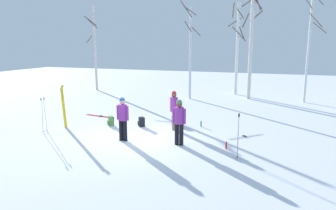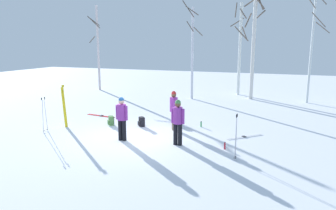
# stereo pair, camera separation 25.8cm
# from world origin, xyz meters

# --- Properties ---
(ground_plane) EXTENTS (60.00, 60.00, 0.00)m
(ground_plane) POSITION_xyz_m (0.00, 0.00, 0.00)
(ground_plane) COLOR white
(person_0) EXTENTS (0.34, 0.49, 1.72)m
(person_0) POSITION_xyz_m (1.08, 1.71, 0.98)
(person_0) COLOR #72604C
(person_0) RESTS_ON ground_plane
(person_1) EXTENTS (0.52, 0.34, 1.72)m
(person_1) POSITION_xyz_m (1.92, -0.19, 0.98)
(person_1) COLOR black
(person_1) RESTS_ON ground_plane
(person_2) EXTENTS (0.52, 0.34, 1.72)m
(person_2) POSITION_xyz_m (-0.28, -0.43, 0.98)
(person_2) COLOR black
(person_2) RESTS_ON ground_plane
(ski_pair_planted_0) EXTENTS (0.09, 0.22, 1.93)m
(ski_pair_planted_0) POSITION_xyz_m (-3.63, 0.36, 0.96)
(ski_pair_planted_0) COLOR yellow
(ski_pair_planted_0) RESTS_ON ground_plane
(ski_pair_lying_0) EXTENTS (1.33, 1.31, 0.05)m
(ski_pair_lying_0) POSITION_xyz_m (4.16, 1.68, 0.01)
(ski_pair_lying_0) COLOR white
(ski_pair_lying_0) RESTS_ON ground_plane
(ski_pair_lying_1) EXTENTS (1.73, 0.39, 0.05)m
(ski_pair_lying_1) POSITION_xyz_m (-3.35, 2.81, 0.01)
(ski_pair_lying_1) COLOR red
(ski_pair_lying_1) RESTS_ON ground_plane
(ski_poles_0) EXTENTS (0.07, 0.22, 1.52)m
(ski_poles_0) POSITION_xyz_m (4.15, -0.94, 0.81)
(ski_poles_0) COLOR #B2B2BC
(ski_poles_0) RESTS_ON ground_plane
(ski_poles_1) EXTENTS (0.07, 0.28, 1.50)m
(ski_poles_1) POSITION_xyz_m (-3.95, -0.54, 0.80)
(ski_poles_1) COLOR #B2B2BC
(ski_poles_1) RESTS_ON ground_plane
(backpack_0) EXTENTS (0.35, 0.34, 0.44)m
(backpack_0) POSITION_xyz_m (-1.88, 1.38, 0.21)
(backpack_0) COLOR #4C7F3F
(backpack_0) RESTS_ON ground_plane
(backpack_1) EXTENTS (0.34, 0.35, 0.44)m
(backpack_1) POSITION_xyz_m (-0.47, 1.70, 0.21)
(backpack_1) COLOR black
(backpack_1) RESTS_ON ground_plane
(backpack_2) EXTENTS (0.29, 0.26, 0.44)m
(backpack_2) POSITION_xyz_m (0.83, 2.63, 0.21)
(backpack_2) COLOR black
(backpack_2) RESTS_ON ground_plane
(water_bottle_0) EXTENTS (0.06, 0.06, 0.26)m
(water_bottle_0) POSITION_xyz_m (2.10, 2.57, 0.13)
(water_bottle_0) COLOR green
(water_bottle_0) RESTS_ON ground_plane
(water_bottle_1) EXTENTS (0.06, 0.06, 0.27)m
(water_bottle_1) POSITION_xyz_m (3.65, -0.06, 0.13)
(water_bottle_1) COLOR red
(water_bottle_1) RESTS_ON ground_plane
(birch_tree_0) EXTENTS (1.15, 1.01, 6.66)m
(birch_tree_0) POSITION_xyz_m (-8.60, 10.82, 3.42)
(birch_tree_0) COLOR silver
(birch_tree_0) RESTS_ON ground_plane
(birch_tree_1) EXTENTS (1.30, 0.94, 6.47)m
(birch_tree_1) POSITION_xyz_m (-0.35, 9.43, 3.22)
(birch_tree_1) COLOR silver
(birch_tree_1) RESTS_ON ground_plane
(birch_tree_2) EXTENTS (1.42, 1.43, 6.62)m
(birch_tree_2) POSITION_xyz_m (2.37, 12.36, 3.47)
(birch_tree_2) COLOR silver
(birch_tree_2) RESTS_ON ground_plane
(birch_tree_3) EXTENTS (1.42, 1.38, 6.87)m
(birch_tree_3) POSITION_xyz_m (3.46, 10.77, 3.63)
(birch_tree_3) COLOR silver
(birch_tree_3) RESTS_ON ground_plane
(birch_tree_4) EXTENTS (1.41, 1.88, 7.66)m
(birch_tree_4) POSITION_xyz_m (6.99, 10.60, 4.03)
(birch_tree_4) COLOR silver
(birch_tree_4) RESTS_ON ground_plane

